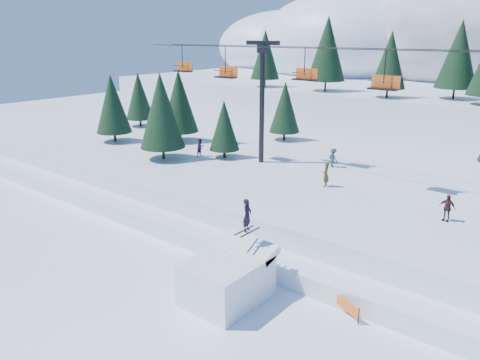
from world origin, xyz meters
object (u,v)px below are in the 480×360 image
Objects in this scene: jump_kicker at (228,277)px; banner_far at (478,347)px; chairlift at (375,92)px; banner_near at (340,301)px.

jump_kicker is 1.95× the size of banner_far.
chairlift is 16.45m from banner_near.
chairlift is (0.42, 15.78, 8.06)m from jump_kicker.
chairlift is at bearing 88.47° from jump_kicker.
chairlift reaches higher than jump_kicker.
banner_near is 6.31m from banner_far.
banner_near is at bearing 27.78° from jump_kicker.
banner_far is at bearing 3.61° from banner_near.
jump_kicker is at bearing -152.22° from banner_near.
jump_kicker is 5.78m from banner_near.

